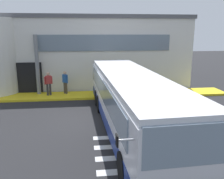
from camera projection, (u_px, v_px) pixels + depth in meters
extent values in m
cube|color=#232326|center=(95.00, 119.00, 12.83)|extent=(80.00, 90.00, 0.02)
cube|color=silver|center=(160.00, 169.00, 8.12)|extent=(4.40, 0.36, 0.01)
cube|color=silver|center=(153.00, 156.00, 8.99)|extent=(4.40, 0.36, 0.01)
cube|color=silver|center=(147.00, 145.00, 9.86)|extent=(4.40, 0.36, 0.01)
cube|color=silver|center=(142.00, 136.00, 10.73)|extent=(4.40, 0.36, 0.01)
cube|color=silver|center=(89.00, 51.00, 23.75)|extent=(16.18, 12.00, 5.59)
cube|color=#56565B|center=(88.00, 20.00, 23.06)|extent=(16.38, 12.20, 0.30)
cube|color=black|center=(30.00, 78.00, 17.77)|extent=(1.80, 0.16, 2.40)
cube|color=slate|center=(104.00, 43.00, 17.80)|extent=(10.18, 0.10, 1.20)
cube|color=yellow|center=(92.00, 95.00, 17.44)|extent=(20.18, 2.00, 0.15)
cylinder|color=slate|center=(37.00, 65.00, 17.06)|extent=(0.28, 0.28, 4.28)
cube|color=silver|center=(131.00, 100.00, 11.22)|extent=(3.08, 11.86, 2.15)
cube|color=navy|center=(130.00, 116.00, 11.41)|extent=(3.12, 11.90, 0.55)
cube|color=silver|center=(131.00, 76.00, 10.95)|extent=(2.97, 11.66, 0.20)
cube|color=gray|center=(190.00, 145.00, 5.49)|extent=(2.35, 0.23, 1.05)
cube|color=gray|center=(155.00, 88.00, 11.60)|extent=(0.52, 10.55, 0.95)
cube|color=gray|center=(103.00, 90.00, 11.19)|extent=(0.52, 10.55, 0.95)
cube|color=black|center=(191.00, 131.00, 5.41)|extent=(2.15, 0.20, 0.28)
cylinder|color=#B7B7BF|center=(126.00, 140.00, 5.42)|extent=(0.40, 0.07, 0.05)
cube|color=black|center=(117.00, 140.00, 5.38)|extent=(0.05, 0.20, 0.28)
cylinder|color=black|center=(195.00, 161.00, 7.71)|extent=(0.35, 1.01, 1.00)
cylinder|color=black|center=(124.00, 167.00, 7.35)|extent=(0.35, 1.01, 1.00)
cylinder|color=black|center=(139.00, 102.00, 14.19)|extent=(0.35, 1.01, 1.00)
cylinder|color=black|center=(100.00, 104.00, 13.83)|extent=(0.35, 1.01, 1.00)
cylinder|color=black|center=(133.00, 96.00, 15.44)|extent=(0.35, 1.01, 1.00)
cylinder|color=black|center=(98.00, 98.00, 15.07)|extent=(0.35, 1.01, 1.00)
cylinder|color=#2D2D33|center=(50.00, 89.00, 17.08)|extent=(0.15, 0.15, 0.85)
cylinder|color=#2D2D33|center=(48.00, 90.00, 16.97)|extent=(0.15, 0.15, 0.85)
cube|color=#B23333|center=(48.00, 80.00, 16.85)|extent=(0.44, 0.37, 0.58)
sphere|color=tan|center=(48.00, 74.00, 16.75)|extent=(0.23, 0.23, 0.23)
cylinder|color=#B23333|center=(52.00, 80.00, 17.00)|extent=(0.09, 0.09, 0.55)
cylinder|color=#B23333|center=(45.00, 81.00, 16.73)|extent=(0.09, 0.09, 0.55)
cylinder|color=#4C4233|center=(66.00, 88.00, 17.42)|extent=(0.15, 0.15, 0.85)
cylinder|color=#4C4233|center=(65.00, 88.00, 17.54)|extent=(0.15, 0.15, 0.85)
cube|color=#2659A5|center=(65.00, 78.00, 17.31)|extent=(0.42, 0.43, 0.58)
sphere|color=tan|center=(65.00, 73.00, 17.21)|extent=(0.23, 0.23, 0.23)
cylinder|color=#2659A5|center=(67.00, 80.00, 17.16)|extent=(0.09, 0.09, 0.55)
cylinder|color=#2659A5|center=(63.00, 79.00, 17.48)|extent=(0.09, 0.09, 0.55)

